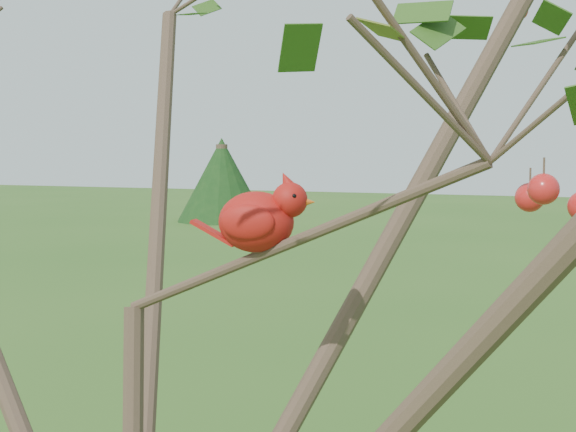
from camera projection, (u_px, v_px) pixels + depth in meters
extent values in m
sphere|color=red|center=(530.00, 197.00, 1.09)|extent=(0.04, 0.04, 0.04)
sphere|color=red|center=(518.00, 10.00, 1.56)|extent=(0.04, 0.04, 0.04)
sphere|color=red|center=(543.00, 189.00, 1.01)|extent=(0.04, 0.04, 0.04)
ellipsoid|color=red|center=(256.00, 222.00, 1.23)|extent=(0.13, 0.11, 0.09)
sphere|color=red|center=(290.00, 200.00, 1.22)|extent=(0.07, 0.07, 0.05)
cone|color=red|center=(287.00, 182.00, 1.22)|extent=(0.05, 0.04, 0.04)
cone|color=#D85914|center=(307.00, 202.00, 1.22)|extent=(0.03, 0.02, 0.02)
ellipsoid|color=black|center=(302.00, 202.00, 1.22)|extent=(0.02, 0.03, 0.03)
cube|color=red|center=(214.00, 233.00, 1.25)|extent=(0.08, 0.04, 0.04)
ellipsoid|color=red|center=(259.00, 218.00, 1.27)|extent=(0.09, 0.04, 0.05)
ellipsoid|color=red|center=(247.00, 222.00, 1.20)|extent=(0.09, 0.04, 0.05)
cylinder|color=#3D2B20|center=(222.00, 183.00, 25.34)|extent=(0.37, 0.37, 2.44)
cone|color=#123311|center=(222.00, 180.00, 25.33)|extent=(2.85, 2.85, 2.64)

